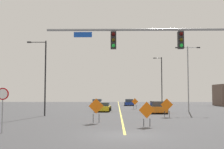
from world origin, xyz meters
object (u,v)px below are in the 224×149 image
object	(u,v)px
street_lamp_near_right	(161,80)
car_white_approaching	(97,103)
street_lamp_near_left	(188,73)
car_yellow_near	(103,107)
street_lamp_far_left	(44,74)
construction_sign_left_lane	(135,102)
construction_sign_right_lane	(96,107)
construction_sign_right_shoulder	(147,111)
car_orange_distant	(158,107)
traffic_signal_assembly	(181,49)
stop_sign	(3,101)
car_blue_far	(129,102)
construction_sign_median_far	(167,105)

from	to	relation	value
street_lamp_near_right	car_white_approaching	xyz separation A→B (m)	(-11.68, 6.95, -4.17)
street_lamp_near_left	car_white_approaching	world-z (taller)	street_lamp_near_left
street_lamp_near_left	street_lamp_near_right	bearing A→B (deg)	101.20
street_lamp_near_right	car_yellow_near	world-z (taller)	street_lamp_near_right
street_lamp_far_left	construction_sign_left_lane	distance (m)	18.41
car_white_approaching	construction_sign_right_lane	bearing A→B (deg)	-86.26
construction_sign_right_shoulder	car_orange_distant	world-z (taller)	construction_sign_right_shoulder
traffic_signal_assembly	stop_sign	bearing A→B (deg)	176.30
street_lamp_far_left	car_orange_distant	world-z (taller)	street_lamp_far_left
car_blue_far	street_lamp_near_left	bearing A→B (deg)	-69.26
construction_sign_right_lane	construction_sign_median_far	distance (m)	9.30
street_lamp_near_left	construction_sign_left_lane	world-z (taller)	street_lamp_near_left
stop_sign	construction_sign_median_far	size ratio (longest dim) A/B	1.45
car_blue_far	construction_sign_right_shoulder	bearing A→B (deg)	-90.51
construction_sign_right_shoulder	car_yellow_near	xyz separation A→B (m)	(-4.08, 17.53, -0.53)
car_orange_distant	car_white_approaching	xyz separation A→B (m)	(-9.08, 20.11, -0.07)
traffic_signal_assembly	car_white_approaching	size ratio (longest dim) A/B	2.80
construction_sign_right_lane	construction_sign_left_lane	xyz separation A→B (m)	(4.69, 21.44, -0.22)
construction_sign_right_lane	construction_sign_median_far	size ratio (longest dim) A/B	1.06
construction_sign_right_shoulder	street_lamp_near_right	bearing A→B (deg)	78.63
stop_sign	street_lamp_far_left	world-z (taller)	street_lamp_far_left
street_lamp_far_left	car_blue_far	bearing A→B (deg)	68.43
street_lamp_near_left	car_white_approaching	distance (m)	22.55
street_lamp_near_right	construction_sign_right_lane	xyz separation A→B (m)	(-9.57, -25.28, -3.51)
street_lamp_near_left	car_yellow_near	xyz separation A→B (m)	(-11.70, 0.15, -4.65)
street_lamp_near_right	construction_sign_right_lane	size ratio (longest dim) A/B	4.32
car_yellow_near	car_white_approaching	distance (m)	17.26
traffic_signal_assembly	construction_sign_right_shoulder	xyz separation A→B (m)	(-1.57, 4.58, -3.98)
stop_sign	street_lamp_near_right	distance (m)	35.06
construction_sign_right_lane	car_orange_distant	world-z (taller)	construction_sign_right_lane
stop_sign	car_white_approaching	world-z (taller)	stop_sign
car_white_approaching	construction_sign_left_lane	bearing A→B (deg)	-57.78
construction_sign_median_far	car_blue_far	xyz separation A→B (m)	(-2.72, 28.11, -0.57)
car_yellow_near	car_white_approaching	xyz separation A→B (m)	(-2.03, 17.14, 0.03)
stop_sign	construction_sign_right_shoulder	distance (m)	10.20
construction_sign_median_far	car_orange_distant	bearing A→B (deg)	90.66
construction_sign_left_lane	car_orange_distant	bearing A→B (deg)	-76.22
street_lamp_far_left	car_white_approaching	size ratio (longest dim) A/B	1.91
car_yellow_near	car_blue_far	world-z (taller)	car_blue_far
construction_sign_left_lane	car_blue_far	size ratio (longest dim) A/B	0.43
car_yellow_near	construction_sign_right_lane	bearing A→B (deg)	-89.72
stop_sign	street_lamp_far_left	xyz separation A→B (m)	(-0.96, 13.45, 2.65)
stop_sign	street_lamp_far_left	distance (m)	13.75
construction_sign_right_lane	construction_sign_left_lane	size ratio (longest dim) A/B	1.19
street_lamp_near_right	construction_sign_left_lane	world-z (taller)	street_lamp_near_right
construction_sign_right_lane	construction_sign_median_far	world-z (taller)	construction_sign_right_lane
street_lamp_near_left	traffic_signal_assembly	bearing A→B (deg)	-105.40
construction_sign_median_far	construction_sign_left_lane	xyz separation A→B (m)	(-2.36, 15.37, -0.13)
car_yellow_near	traffic_signal_assembly	bearing A→B (deg)	-75.66
traffic_signal_assembly	car_blue_far	bearing A→B (deg)	91.73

